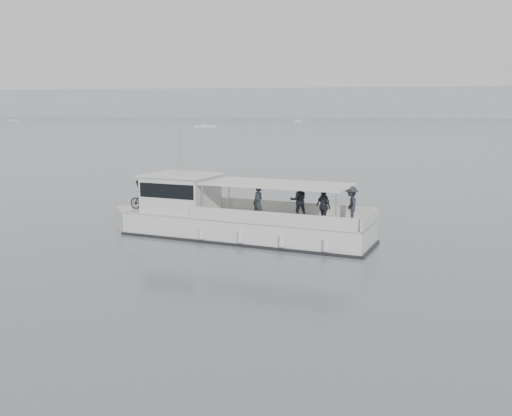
# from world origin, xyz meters

# --- Properties ---
(ground) EXTENTS (1400.00, 1400.00, 0.00)m
(ground) POSITION_xyz_m (0.00, 0.00, 0.00)
(ground) COLOR slate
(ground) RESTS_ON ground
(headland) EXTENTS (1400.00, 90.00, 28.00)m
(headland) POSITION_xyz_m (0.00, 560.00, 14.00)
(headland) COLOR #939EA8
(headland) RESTS_ON ground
(tour_boat) EXTENTS (14.44, 6.11, 6.03)m
(tour_boat) POSITION_xyz_m (-5.84, 1.23, 0.99)
(tour_boat) COLOR silver
(tour_boat) RESTS_ON ground
(moored_fleet) EXTENTS (411.72, 356.17, 10.45)m
(moored_fleet) POSITION_xyz_m (-11.05, 224.41, 0.36)
(moored_fleet) COLOR silver
(moored_fleet) RESTS_ON ground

